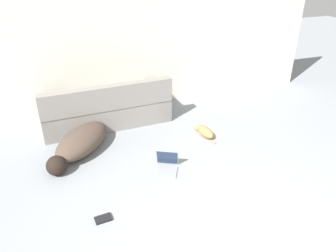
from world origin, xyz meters
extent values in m
cube|color=beige|center=(0.00, 3.87, 1.25)|extent=(6.59, 0.06, 2.51)
cube|color=gray|center=(-0.80, 3.33, 0.20)|extent=(2.09, 0.89, 0.39)
cube|color=gray|center=(-0.79, 3.00, 0.58)|extent=(2.06, 0.25, 0.38)
cube|color=gray|center=(0.12, 3.38, 0.27)|extent=(0.24, 0.79, 0.53)
cube|color=gray|center=(-1.73, 3.28, 0.27)|extent=(0.24, 0.79, 0.53)
ellipsoid|color=#4C3D33|center=(-1.28, 2.57, 0.16)|extent=(1.07, 1.15, 0.32)
sphere|color=black|center=(-1.66, 2.09, 0.13)|extent=(0.37, 0.37, 0.27)
cylinder|color=#4C3D33|center=(-0.86, 3.09, 0.03)|extent=(0.21, 0.25, 0.06)
ellipsoid|color=#BC7A47|center=(0.57, 2.36, 0.08)|extent=(0.22, 0.40, 0.16)
sphere|color=tan|center=(0.53, 2.57, 0.06)|extent=(0.13, 0.13, 0.11)
cylinder|color=#BC7A47|center=(0.60, 2.12, 0.01)|extent=(0.04, 0.10, 0.02)
cube|color=gray|center=(-0.32, 1.67, 0.01)|extent=(0.37, 0.35, 0.02)
cube|color=gray|center=(-0.25, 1.81, 0.13)|extent=(0.30, 0.21, 0.24)
cube|color=#23334C|center=(-0.25, 1.80, 0.13)|extent=(0.28, 0.19, 0.21)
cube|color=black|center=(-1.24, 1.08, 0.01)|extent=(0.19, 0.13, 0.02)
camera|label=1|loc=(-1.45, -1.64, 2.60)|focal=35.00mm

